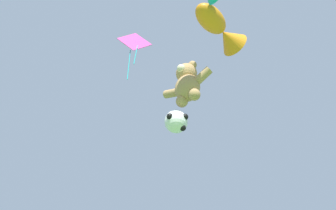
{
  "coord_description": "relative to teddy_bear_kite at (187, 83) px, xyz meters",
  "views": [
    {
      "loc": [
        5.07,
        -0.48,
        1.56
      ],
      "look_at": [
        0.6,
        5.54,
        10.03
      ],
      "focal_mm": 40.0,
      "sensor_mm": 36.0,
      "label": 1
    }
  ],
  "objects": [
    {
      "name": "soccer_ball_kite",
      "position": [
        -0.6,
        0.18,
        -1.34
      ],
      "size": [
        0.82,
        0.82,
        0.76
      ],
      "color": "white"
    },
    {
      "name": "diamond_kite",
      "position": [
        -2.05,
        -0.68,
        3.54
      ],
      "size": [
        1.01,
        1.14,
        3.16
      ],
      "color": "#E53F9E"
    },
    {
      "name": "teddy_bear_kite",
      "position": [
        0.0,
        0.0,
        0.0
      ],
      "size": [
        1.91,
        0.84,
        1.94
      ],
      "color": "tan"
    },
    {
      "name": "fish_kite_tangerine",
      "position": [
        1.6,
        -0.16,
        1.71
      ],
      "size": [
        1.11,
        2.19,
        1.0
      ],
      "color": "orange"
    }
  ]
}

